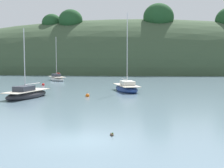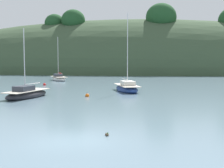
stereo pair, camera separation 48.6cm
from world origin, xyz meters
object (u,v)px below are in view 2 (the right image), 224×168
Objects in this scene: sailboat_cream_ketch at (59,78)px; sailboat_grey_yawl at (27,94)px; mooring_buoy_outer at (87,96)px; duck_trailing at (107,135)px; mooring_buoy_inner at (44,85)px; sailboat_white_near at (127,88)px.

sailboat_cream_ketch is 1.14× the size of sailboat_grey_yawl.
sailboat_grey_yawl is (3.71, -25.58, -0.00)m from sailboat_cream_ketch.
duck_trailing is (4.06, -16.42, -0.07)m from mooring_buoy_outer.
sailboat_cream_ketch is at bearing 93.68° from mooring_buoy_inner.
mooring_buoy_inner is 32.70m from duck_trailing.
mooring_buoy_outer and mooring_buoy_inner have the same top height.
duck_trailing is (0.03, -22.29, -0.36)m from sailboat_white_near.
sailboat_white_near reaches higher than mooring_buoy_inner.
mooring_buoy_outer is 1.30× the size of duck_trailing.
sailboat_white_near is at bearing -52.46° from sailboat_cream_ketch.
mooring_buoy_outer is at bearing -124.54° from sailboat_white_near.
sailboat_cream_ketch is at bearing 98.25° from sailboat_grey_yawl.
sailboat_cream_ketch is 15.81× the size of mooring_buoy_inner.
sailboat_grey_yawl is at bearing 124.65° from duck_trailing.
sailboat_cream_ketch reaches higher than sailboat_grey_yawl.
mooring_buoy_inner is (-3.03, 15.01, -0.27)m from sailboat_grey_yawl.
mooring_buoy_outer is at bearing -55.52° from mooring_buoy_inner.
mooring_buoy_inner is at bearing -86.32° from sailboat_cream_ketch.
mooring_buoy_outer is (6.21, 1.56, -0.27)m from sailboat_grey_yawl.
mooring_buoy_outer is at bearing 14.14° from sailboat_grey_yawl.
sailboat_grey_yawl is 18.07m from duck_trailing.
sailboat_white_near is 12.65m from sailboat_grey_yawl.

